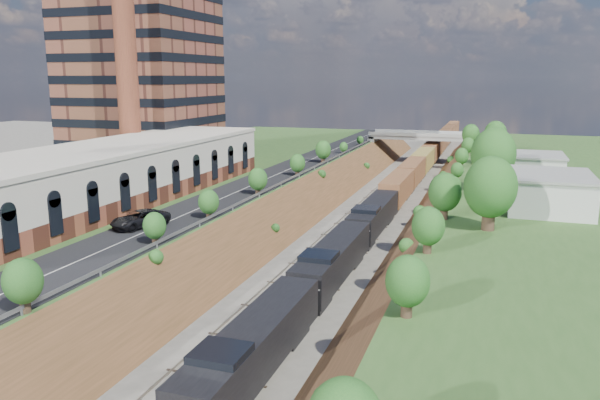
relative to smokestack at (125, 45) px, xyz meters
The scene contains 17 objects.
platform_left 23.05m from the smokestack, 53.13° to the left, with size 44.00×180.00×5.00m, color #355925.
embankment_left 35.58m from the smokestack, ahead, with size 7.07×180.00×7.07m, color brown.
embankment_right 53.39m from the smokestack, ahead, with size 7.07×180.00×7.07m, color brown.
rail_left_track 41.86m from the smokestack, ahead, with size 1.58×180.00×0.18m, color gray.
rail_right_track 46.11m from the smokestack, ahead, with size 1.58×180.00×0.18m, color gray.
road 28.88m from the smokestack, 11.04° to the left, with size 8.00×180.00×0.10m, color black.
guardrail 31.59m from the smokestack, ahead, with size 0.10×171.00×0.70m.
commercial_building 25.69m from the smokestack, 66.04° to the right, with size 14.30×62.30×7.00m.
highrise_tower 19.55m from the smokestack, 116.57° to the left, with size 22.00×22.00×53.90m.
smokestack is the anchor object (origin of this frame).
overpass 77.82m from the smokestack, 61.39° to the left, with size 24.50×8.30×7.40m.
white_building_near 62.29m from the smokestack, ahead, with size 9.00×12.00×4.00m, color silver.
white_building_far 64.31m from the smokestack, 16.97° to the left, with size 8.00×10.00×3.60m, color silver.
tree_right_large 57.52m from the smokestack, 16.80° to the right, with size 5.25×5.25×7.61m.
tree_left_crest 46.95m from the smokestack, 56.09° to the right, with size 2.45×2.45×3.55m.
freight_train 66.12m from the smokestack, 51.68° to the left, with size 3.20×196.49×4.74m.
suv 37.77m from the smokestack, 54.52° to the right, with size 2.87×6.21×1.73m, color black.
Camera 1 is at (17.22, -20.73, 20.27)m, focal length 35.00 mm.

